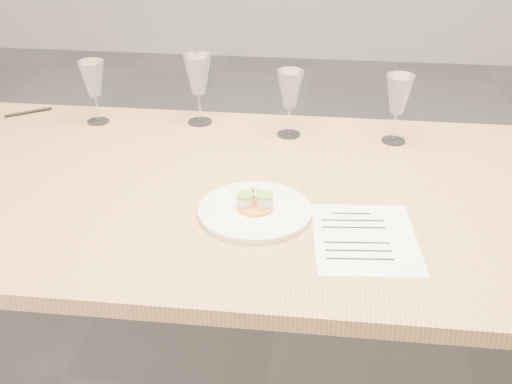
# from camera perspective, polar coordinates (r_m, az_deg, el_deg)

# --- Properties ---
(dining_table) EXTENTS (2.40, 1.00, 0.75)m
(dining_table) POSITION_cam_1_polar(r_m,az_deg,el_deg) (1.70, 1.06, -1.66)
(dining_table) COLOR tan
(dining_table) RESTS_ON ground
(dinner_plate) EXTENTS (0.28, 0.28, 0.07)m
(dinner_plate) POSITION_cam_1_polar(r_m,az_deg,el_deg) (1.55, -0.07, -1.60)
(dinner_plate) COLOR white
(dinner_plate) RESTS_ON dining_table
(recipe_sheet) EXTENTS (0.26, 0.32, 0.00)m
(recipe_sheet) POSITION_cam_1_polar(r_m,az_deg,el_deg) (1.49, 9.65, -4.04)
(recipe_sheet) COLOR white
(recipe_sheet) RESTS_ON dining_table
(ballpoint_pen) EXTENTS (0.13, 0.09, 0.01)m
(ballpoint_pen) POSITION_cam_1_polar(r_m,az_deg,el_deg) (2.25, -19.56, 6.71)
(ballpoint_pen) COLOR black
(ballpoint_pen) RESTS_ON dining_table
(wine_glass_0) EXTENTS (0.08, 0.08, 0.20)m
(wine_glass_0) POSITION_cam_1_polar(r_m,az_deg,el_deg) (2.08, -14.30, 9.61)
(wine_glass_0) COLOR white
(wine_glass_0) RESTS_ON dining_table
(wine_glass_1) EXTENTS (0.09, 0.09, 0.22)m
(wine_glass_1) POSITION_cam_1_polar(r_m,az_deg,el_deg) (2.01, -5.19, 10.22)
(wine_glass_1) COLOR white
(wine_glass_1) RESTS_ON dining_table
(wine_glass_2) EXTENTS (0.08, 0.08, 0.20)m
(wine_glass_2) POSITION_cam_1_polar(r_m,az_deg,el_deg) (1.92, 3.03, 8.98)
(wine_glass_2) COLOR white
(wine_glass_2) RESTS_ON dining_table
(wine_glass_3) EXTENTS (0.08, 0.08, 0.21)m
(wine_glass_3) POSITION_cam_1_polar(r_m,az_deg,el_deg) (1.92, 12.55, 8.34)
(wine_glass_3) COLOR white
(wine_glass_3) RESTS_ON dining_table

